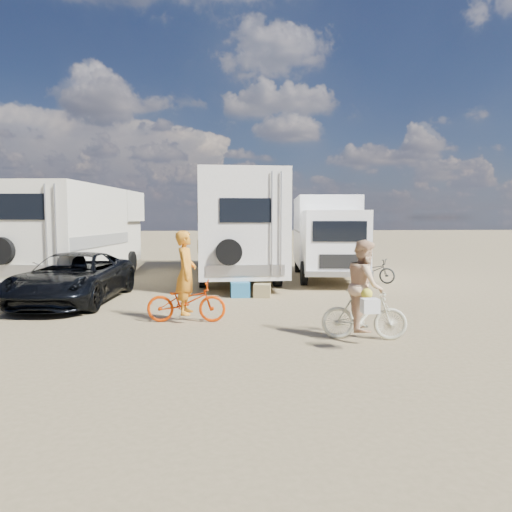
{
  "coord_description": "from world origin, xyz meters",
  "views": [
    {
      "loc": [
        -0.51,
        -10.42,
        2.28
      ],
      "look_at": [
        0.65,
        1.25,
        1.3
      ],
      "focal_mm": 32.5,
      "sensor_mm": 36.0,
      "label": 1
    }
  ],
  "objects": [
    {
      "name": "bike_woman",
      "position": [
        2.34,
        -2.15,
        0.47
      ],
      "size": [
        1.63,
        0.78,
        0.94
      ],
      "primitive_type": "imported",
      "rotation": [
        0.0,
        0.0,
        1.35
      ],
      "color": "beige",
      "rests_on": "ground"
    },
    {
      "name": "dark_suv",
      "position": [
        -4.15,
        2.31,
        0.66
      ],
      "size": [
        2.66,
        4.97,
        1.33
      ],
      "primitive_type": "imported",
      "rotation": [
        0.0,
        0.0,
        -0.1
      ],
      "color": "black",
      "rests_on": "ground"
    },
    {
      "name": "ground",
      "position": [
        0.0,
        0.0,
        0.0
      ],
      "size": [
        140.0,
        140.0,
        0.0
      ],
      "primitive_type": "plane",
      "color": "#8F7B55",
      "rests_on": "ground"
    },
    {
      "name": "cooler",
      "position": [
        0.34,
        2.7,
        0.21
      ],
      "size": [
        0.54,
        0.39,
        0.43
      ],
      "primitive_type": "cube",
      "rotation": [
        0.0,
        0.0,
        0.01
      ],
      "color": "teal",
      "rests_on": "ground"
    },
    {
      "name": "rider_man",
      "position": [
        -1.04,
        -0.34,
        0.91
      ],
      "size": [
        0.49,
        0.7,
        1.81
      ],
      "primitive_type": "imported",
      "rotation": [
        0.0,
        0.0,
        1.48
      ],
      "color": "orange",
      "rests_on": "ground"
    },
    {
      "name": "rv_left",
      "position": [
        -5.31,
        6.92,
        1.68
      ],
      "size": [
        3.76,
        7.9,
        3.36
      ],
      "primitive_type": null,
      "rotation": [
        0.0,
        0.0,
        -0.13
      ],
      "color": "white",
      "rests_on": "ground"
    },
    {
      "name": "bike_man",
      "position": [
        -1.04,
        -0.34,
        0.45
      ],
      "size": [
        1.76,
        0.76,
        0.9
      ],
      "primitive_type": "imported",
      "rotation": [
        0.0,
        0.0,
        1.48
      ],
      "color": "#CC3400",
      "rests_on": "ground"
    },
    {
      "name": "rider_woman",
      "position": [
        2.34,
        -2.15,
        0.84
      ],
      "size": [
        0.8,
        0.94,
        1.69
      ],
      "primitive_type": "imported",
      "rotation": [
        0.0,
        0.0,
        1.35
      ],
      "color": "#DBAE84",
      "rests_on": "ground"
    },
    {
      "name": "bike_parked",
      "position": [
        5.14,
        5.21,
        0.43
      ],
      "size": [
        1.63,
        1.43,
        0.85
      ],
      "primitive_type": "imported",
      "rotation": [
        0.0,
        0.0,
        0.92
      ],
      "color": "#262927",
      "rests_on": "ground"
    },
    {
      "name": "rv_main",
      "position": [
        0.43,
        7.29,
        1.88
      ],
      "size": [
        2.86,
        8.95,
        3.76
      ],
      "primitive_type": null,
      "rotation": [
        0.0,
        0.0,
        0.02
      ],
      "color": "silver",
      "rests_on": "ground"
    },
    {
      "name": "box_truck",
      "position": [
        3.85,
        6.5,
        1.53
      ],
      "size": [
        3.0,
        6.42,
        3.07
      ],
      "primitive_type": null,
      "rotation": [
        0.0,
        0.0,
        -0.13
      ],
      "color": "white",
      "rests_on": "ground"
    },
    {
      "name": "crate",
      "position": [
        0.97,
        2.66,
        0.19
      ],
      "size": [
        0.55,
        0.55,
        0.38
      ],
      "primitive_type": "cube",
      "rotation": [
        0.0,
        0.0,
        -0.18
      ],
      "color": "#8F7F51",
      "rests_on": "ground"
    }
  ]
}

